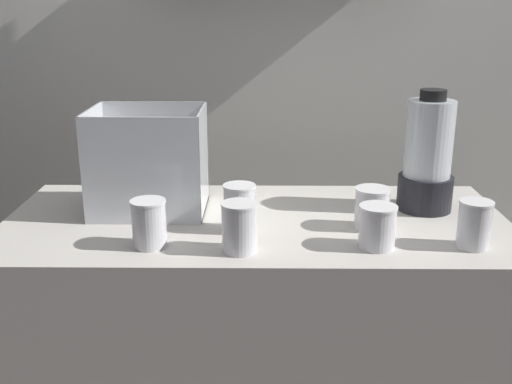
{
  "coord_description": "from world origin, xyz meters",
  "views": [
    {
      "loc": [
        0.02,
        -1.58,
        1.48
      ],
      "look_at": [
        0.0,
        0.0,
        0.98
      ],
      "focal_mm": 42.42,
      "sensor_mm": 36.0,
      "label": 1
    }
  ],
  "objects_px": {
    "juice_cup_pomegranate_far_left": "(149,227)",
    "juice_cup_mango_left": "(239,211)",
    "juice_cup_beet_rightmost": "(474,227)",
    "carrot_display_bin": "(151,179)",
    "juice_cup_carrot_middle": "(240,230)",
    "juice_cup_beet_far_right": "(372,211)",
    "juice_cup_mango_right": "(377,228)",
    "blender_pitcher": "(428,159)"
  },
  "relations": [
    {
      "from": "carrot_display_bin",
      "to": "juice_cup_carrot_middle",
      "type": "relative_size",
      "value": 2.57
    },
    {
      "from": "carrot_display_bin",
      "to": "juice_cup_mango_left",
      "type": "xyz_separation_m",
      "value": [
        0.26,
        -0.17,
        -0.04
      ]
    },
    {
      "from": "blender_pitcher",
      "to": "juice_cup_mango_right",
      "type": "relative_size",
      "value": 3.23
    },
    {
      "from": "juice_cup_beet_rightmost",
      "to": "carrot_display_bin",
      "type": "bearing_deg",
      "value": 161.88
    },
    {
      "from": "juice_cup_mango_right",
      "to": "juice_cup_beet_far_right",
      "type": "distance_m",
      "value": 0.13
    },
    {
      "from": "juice_cup_carrot_middle",
      "to": "carrot_display_bin",
      "type": "bearing_deg",
      "value": 130.98
    },
    {
      "from": "juice_cup_mango_right",
      "to": "juice_cup_beet_rightmost",
      "type": "bearing_deg",
      "value": 0.75
    },
    {
      "from": "juice_cup_pomegranate_far_left",
      "to": "juice_cup_mango_left",
      "type": "height_order",
      "value": "juice_cup_mango_left"
    },
    {
      "from": "juice_cup_pomegranate_far_left",
      "to": "juice_cup_beet_far_right",
      "type": "xyz_separation_m",
      "value": [
        0.57,
        0.13,
        -0.0
      ]
    },
    {
      "from": "carrot_display_bin",
      "to": "juice_cup_beet_far_right",
      "type": "xyz_separation_m",
      "value": [
        0.61,
        -0.14,
        -0.04
      ]
    },
    {
      "from": "juice_cup_mango_left",
      "to": "juice_cup_mango_right",
      "type": "bearing_deg",
      "value": -18.14
    },
    {
      "from": "carrot_display_bin",
      "to": "blender_pitcher",
      "type": "bearing_deg",
      "value": 0.88
    },
    {
      "from": "blender_pitcher",
      "to": "juice_cup_pomegranate_far_left",
      "type": "distance_m",
      "value": 0.81
    },
    {
      "from": "juice_cup_pomegranate_far_left",
      "to": "juice_cup_mango_right",
      "type": "xyz_separation_m",
      "value": [
        0.56,
        -0.0,
        -0.0
      ]
    },
    {
      "from": "juice_cup_pomegranate_far_left",
      "to": "juice_cup_mango_left",
      "type": "distance_m",
      "value": 0.24
    },
    {
      "from": "juice_cup_pomegranate_far_left",
      "to": "juice_cup_mango_left",
      "type": "bearing_deg",
      "value": 26.96
    },
    {
      "from": "juice_cup_pomegranate_far_left",
      "to": "blender_pitcher",
      "type": "bearing_deg",
      "value": 21.05
    },
    {
      "from": "carrot_display_bin",
      "to": "juice_cup_pomegranate_far_left",
      "type": "height_order",
      "value": "carrot_display_bin"
    },
    {
      "from": "juice_cup_pomegranate_far_left",
      "to": "juice_cup_carrot_middle",
      "type": "xyz_separation_m",
      "value": [
        0.22,
        -0.03,
        0.0
      ]
    },
    {
      "from": "juice_cup_beet_far_right",
      "to": "juice_cup_beet_rightmost",
      "type": "distance_m",
      "value": 0.26
    },
    {
      "from": "carrot_display_bin",
      "to": "juice_cup_pomegranate_far_left",
      "type": "relative_size",
      "value": 2.65
    },
    {
      "from": "juice_cup_mango_left",
      "to": "juice_cup_beet_far_right",
      "type": "distance_m",
      "value": 0.35
    },
    {
      "from": "juice_cup_beet_far_right",
      "to": "juice_cup_beet_rightmost",
      "type": "relative_size",
      "value": 0.93
    },
    {
      "from": "juice_cup_carrot_middle",
      "to": "blender_pitcher",
      "type": "bearing_deg",
      "value": 31.08
    },
    {
      "from": "juice_cup_carrot_middle",
      "to": "juice_cup_beet_far_right",
      "type": "xyz_separation_m",
      "value": [
        0.35,
        0.16,
        -0.01
      ]
    },
    {
      "from": "juice_cup_pomegranate_far_left",
      "to": "juice_cup_beet_rightmost",
      "type": "relative_size",
      "value": 1.0
    },
    {
      "from": "juice_cup_mango_left",
      "to": "juice_cup_beet_rightmost",
      "type": "distance_m",
      "value": 0.59
    },
    {
      "from": "juice_cup_mango_right",
      "to": "juice_cup_beet_far_right",
      "type": "relative_size",
      "value": 0.97
    },
    {
      "from": "carrot_display_bin",
      "to": "juice_cup_beet_far_right",
      "type": "relative_size",
      "value": 2.86
    },
    {
      "from": "juice_cup_carrot_middle",
      "to": "juice_cup_mango_left",
      "type": "bearing_deg",
      "value": 92.28
    },
    {
      "from": "juice_cup_mango_right",
      "to": "carrot_display_bin",
      "type": "bearing_deg",
      "value": 155.23
    },
    {
      "from": "juice_cup_mango_left",
      "to": "juice_cup_beet_rightmost",
      "type": "bearing_deg",
      "value": -10.65
    },
    {
      "from": "juice_cup_mango_left",
      "to": "juice_cup_carrot_middle",
      "type": "bearing_deg",
      "value": -87.72
    },
    {
      "from": "juice_cup_mango_right",
      "to": "juice_cup_beet_far_right",
      "type": "height_order",
      "value": "juice_cup_beet_far_right"
    },
    {
      "from": "juice_cup_beet_far_right",
      "to": "juice_cup_beet_rightmost",
      "type": "bearing_deg",
      "value": -29.87
    },
    {
      "from": "carrot_display_bin",
      "to": "juice_cup_carrot_middle",
      "type": "distance_m",
      "value": 0.4
    },
    {
      "from": "juice_cup_pomegranate_far_left",
      "to": "juice_cup_carrot_middle",
      "type": "relative_size",
      "value": 0.97
    },
    {
      "from": "juice_cup_pomegranate_far_left",
      "to": "juice_cup_carrot_middle",
      "type": "height_order",
      "value": "juice_cup_carrot_middle"
    },
    {
      "from": "juice_cup_carrot_middle",
      "to": "juice_cup_beet_far_right",
      "type": "bearing_deg",
      "value": 24.95
    },
    {
      "from": "carrot_display_bin",
      "to": "blender_pitcher",
      "type": "distance_m",
      "value": 0.79
    },
    {
      "from": "juice_cup_mango_right",
      "to": "juice_cup_beet_rightmost",
      "type": "xyz_separation_m",
      "value": [
        0.24,
        0.0,
        0.0
      ]
    },
    {
      "from": "juice_cup_pomegranate_far_left",
      "to": "juice_cup_beet_rightmost",
      "type": "bearing_deg",
      "value": 0.15
    }
  ]
}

